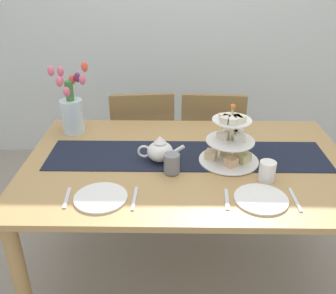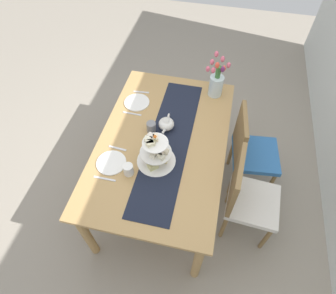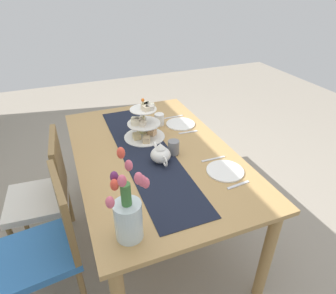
{
  "view_description": "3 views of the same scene",
  "coord_description": "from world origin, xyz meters",
  "px_view_note": "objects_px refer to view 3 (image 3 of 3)",
  "views": [
    {
      "loc": [
        -0.07,
        -1.65,
        1.71
      ],
      "look_at": [
        -0.1,
        0.03,
        0.84
      ],
      "focal_mm": 39.87,
      "sensor_mm": 36.0,
      "label": 1
    },
    {
      "loc": [
        1.41,
        0.37,
        2.58
      ],
      "look_at": [
        0.1,
        0.07,
        0.84
      ],
      "focal_mm": 30.33,
      "sensor_mm": 36.0,
      "label": 2
    },
    {
      "loc": [
        -1.59,
        0.52,
        1.83
      ],
      "look_at": [
        -0.1,
        -0.07,
        0.85
      ],
      "focal_mm": 30.87,
      "sensor_mm": 36.0,
      "label": 3
    }
  ],
  "objects_px": {
    "fork_left": "(238,185)",
    "fork_right": "(188,132)",
    "knife_right": "(174,117)",
    "mug_grey": "(174,147)",
    "chair_left": "(49,242)",
    "dinner_plate_left": "(225,171)",
    "dinner_plate_right": "(180,124)",
    "mug_white_text": "(159,120)",
    "knife_left": "(213,159)",
    "teapot": "(161,154)",
    "tulip_vase": "(128,213)",
    "dining_table": "(154,163)",
    "chair_right": "(46,191)",
    "tiered_cake_stand": "(144,125)"
  },
  "relations": [
    {
      "from": "chair_right",
      "to": "dinner_plate_left",
      "type": "distance_m",
      "value": 1.25
    },
    {
      "from": "fork_right",
      "to": "knife_right",
      "type": "relative_size",
      "value": 0.88
    },
    {
      "from": "mug_white_text",
      "to": "tulip_vase",
      "type": "bearing_deg",
      "value": 153.09
    },
    {
      "from": "teapot",
      "to": "mug_grey",
      "type": "relative_size",
      "value": 2.51
    },
    {
      "from": "teapot",
      "to": "chair_right",
      "type": "bearing_deg",
      "value": 65.61
    },
    {
      "from": "fork_left",
      "to": "dinner_plate_right",
      "type": "xyz_separation_m",
      "value": [
        0.83,
        0.0,
        0.0
      ]
    },
    {
      "from": "fork_right",
      "to": "mug_white_text",
      "type": "relative_size",
      "value": 1.58
    },
    {
      "from": "knife_left",
      "to": "knife_right",
      "type": "relative_size",
      "value": 1.0
    },
    {
      "from": "mug_white_text",
      "to": "teapot",
      "type": "bearing_deg",
      "value": 160.91
    },
    {
      "from": "dining_table",
      "to": "knife_right",
      "type": "height_order",
      "value": "knife_right"
    },
    {
      "from": "dining_table",
      "to": "dinner_plate_left",
      "type": "distance_m",
      "value": 0.52
    },
    {
      "from": "chair_right",
      "to": "fork_right",
      "type": "distance_m",
      "value": 1.11
    },
    {
      "from": "dinner_plate_right",
      "to": "knife_right",
      "type": "height_order",
      "value": "dinner_plate_right"
    },
    {
      "from": "tulip_vase",
      "to": "fork_left",
      "type": "distance_m",
      "value": 0.7
    },
    {
      "from": "dinner_plate_left",
      "to": "fork_right",
      "type": "relative_size",
      "value": 1.53
    },
    {
      "from": "dinner_plate_left",
      "to": "mug_grey",
      "type": "bearing_deg",
      "value": 35.8
    },
    {
      "from": "knife_left",
      "to": "mug_white_text",
      "type": "distance_m",
      "value": 0.62
    },
    {
      "from": "tiered_cake_stand",
      "to": "dinner_plate_right",
      "type": "height_order",
      "value": "tiered_cake_stand"
    },
    {
      "from": "knife_right",
      "to": "mug_grey",
      "type": "distance_m",
      "value": 0.57
    },
    {
      "from": "teapot",
      "to": "fork_left",
      "type": "xyz_separation_m",
      "value": [
        -0.39,
        -0.33,
        -0.06
      ]
    },
    {
      "from": "chair_right",
      "to": "fork_left",
      "type": "distance_m",
      "value": 1.33
    },
    {
      "from": "dinner_plate_right",
      "to": "chair_left",
      "type": "bearing_deg",
      "value": 118.82
    },
    {
      "from": "tulip_vase",
      "to": "mug_white_text",
      "type": "relative_size",
      "value": 4.43
    },
    {
      "from": "fork_left",
      "to": "knife_right",
      "type": "bearing_deg",
      "value": 0.0
    },
    {
      "from": "dining_table",
      "to": "chair_right",
      "type": "relative_size",
      "value": 1.8
    },
    {
      "from": "knife_left",
      "to": "tulip_vase",
      "type": "bearing_deg",
      "value": 121.84
    },
    {
      "from": "chair_left",
      "to": "mug_white_text",
      "type": "relative_size",
      "value": 9.58
    },
    {
      "from": "dinner_plate_right",
      "to": "tulip_vase",
      "type": "bearing_deg",
      "value": 144.85
    },
    {
      "from": "knife_left",
      "to": "fork_right",
      "type": "xyz_separation_m",
      "value": [
        0.39,
        0.0,
        0.0
      ]
    },
    {
      "from": "chair_left",
      "to": "tiered_cake_stand",
      "type": "relative_size",
      "value": 2.99
    },
    {
      "from": "fork_right",
      "to": "mug_white_text",
      "type": "xyz_separation_m",
      "value": [
        0.2,
        0.16,
        0.04
      ]
    },
    {
      "from": "chair_left",
      "to": "dinner_plate_left",
      "type": "height_order",
      "value": "chair_left"
    },
    {
      "from": "fork_left",
      "to": "mug_white_text",
      "type": "xyz_separation_m",
      "value": [
        0.89,
        0.16,
        0.04
      ]
    },
    {
      "from": "dinner_plate_right",
      "to": "mug_white_text",
      "type": "relative_size",
      "value": 2.42
    },
    {
      "from": "dining_table",
      "to": "dinner_plate_right",
      "type": "distance_m",
      "value": 0.46
    },
    {
      "from": "dinner_plate_left",
      "to": "knife_right",
      "type": "height_order",
      "value": "dinner_plate_left"
    },
    {
      "from": "tulip_vase",
      "to": "fork_left",
      "type": "xyz_separation_m",
      "value": [
        0.13,
        -0.68,
        -0.14
      ]
    },
    {
      "from": "tulip_vase",
      "to": "knife_right",
      "type": "height_order",
      "value": "tulip_vase"
    },
    {
      "from": "teapot",
      "to": "dinner_plate_left",
      "type": "xyz_separation_m",
      "value": [
        -0.24,
        -0.33,
        -0.05
      ]
    },
    {
      "from": "knife_left",
      "to": "mug_white_text",
      "type": "height_order",
      "value": "mug_white_text"
    },
    {
      "from": "teapot",
      "to": "mug_grey",
      "type": "height_order",
      "value": "teapot"
    },
    {
      "from": "knife_left",
      "to": "chair_left",
      "type": "bearing_deg",
      "value": 92.83
    },
    {
      "from": "chair_right",
      "to": "knife_right",
      "type": "distance_m",
      "value": 1.14
    },
    {
      "from": "dinner_plate_right",
      "to": "fork_right",
      "type": "height_order",
      "value": "dinner_plate_right"
    },
    {
      "from": "mug_white_text",
      "to": "chair_right",
      "type": "bearing_deg",
      "value": 99.95
    },
    {
      "from": "dining_table",
      "to": "chair_right",
      "type": "xyz_separation_m",
      "value": [
        0.2,
        0.74,
        -0.17
      ]
    },
    {
      "from": "fork_left",
      "to": "mug_grey",
      "type": "relative_size",
      "value": 1.58
    },
    {
      "from": "chair_left",
      "to": "fork_left",
      "type": "bearing_deg",
      "value": -102.39
    },
    {
      "from": "chair_left",
      "to": "knife_left",
      "type": "bearing_deg",
      "value": -87.17
    },
    {
      "from": "fork_left",
      "to": "fork_right",
      "type": "relative_size",
      "value": 1.0
    }
  ]
}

